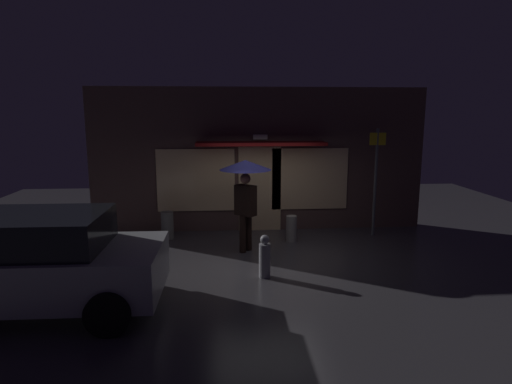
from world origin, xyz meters
TOP-DOWN VIEW (x-y plane):
  - ground_plane at (0.00, 0.00)m, footprint 18.00×18.00m
  - building_facade at (-0.00, 2.34)m, footprint 8.63×1.00m
  - person_with_umbrella at (-0.46, 0.45)m, footprint 1.13×1.13m
  - parked_car at (-3.86, -2.22)m, footprint 3.88×2.01m
  - street_sign_post at (2.82, 1.49)m, footprint 0.40×0.07m
  - sidewalk_bollard at (0.67, 1.11)m, footprint 0.25×0.25m
  - sidewalk_bollard_2 at (-2.32, 1.55)m, footprint 0.30×0.30m
  - fire_hydrant at (-0.19, -1.12)m, footprint 0.22×0.22m

SIDE VIEW (x-z plane):
  - ground_plane at x=0.00m, z-range 0.00..0.00m
  - sidewalk_bollard at x=0.67m, z-range 0.00..0.63m
  - sidewalk_bollard_2 at x=-2.32m, z-range 0.00..0.67m
  - fire_hydrant at x=-0.19m, z-range -0.03..0.79m
  - parked_car at x=-3.86m, z-range 0.01..1.56m
  - street_sign_post at x=2.82m, z-range 0.17..2.84m
  - person_with_umbrella at x=-0.46m, z-range 0.62..2.67m
  - building_facade at x=0.00m, z-range -0.01..3.68m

